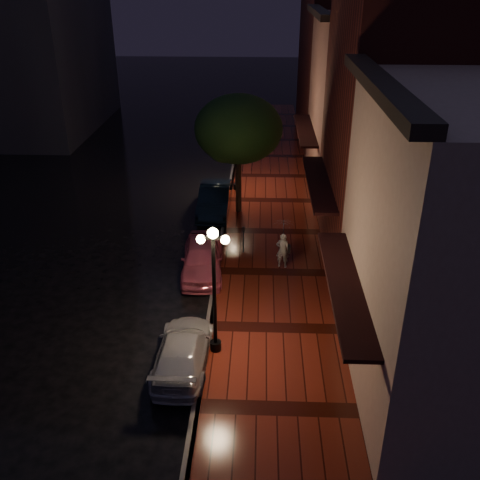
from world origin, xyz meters
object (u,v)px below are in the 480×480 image
at_px(streetlamp_far, 236,146).
at_px(woman_with_umbrella, 283,236).
at_px(navy_car, 215,199).
at_px(parking_meter, 243,237).
at_px(pink_car, 202,258).
at_px(silver_car, 183,351).
at_px(street_tree, 239,131).
at_px(streetlamp_near, 214,284).

relative_size(streetlamp_far, woman_with_umbrella, 2.07).
relative_size(navy_car, parking_meter, 3.59).
bearing_deg(woman_with_umbrella, parking_meter, -24.73).
bearing_deg(parking_meter, pink_car, -117.54).
bearing_deg(silver_car, navy_car, -88.80).
xyz_separation_m(street_tree, parking_meter, (0.39, -4.38, -3.37)).
bearing_deg(woman_with_umbrella, navy_car, -49.47).
xyz_separation_m(streetlamp_near, pink_car, (-0.95, 5.08, -1.92)).
bearing_deg(parking_meter, navy_car, 128.29).
xyz_separation_m(woman_with_umbrella, parking_meter, (-1.63, 1.16, -0.65)).
xyz_separation_m(streetlamp_far, parking_meter, (0.65, -7.38, -1.72)).
xyz_separation_m(pink_car, silver_car, (-0.00, -5.72, -0.11)).
distance_m(street_tree, navy_car, 3.74).
height_order(street_tree, pink_car, street_tree).
xyz_separation_m(streetlamp_near, woman_with_umbrella, (2.28, 5.45, -1.07)).
xyz_separation_m(streetlamp_far, street_tree, (0.26, -3.01, 1.64)).
bearing_deg(streetlamp_near, street_tree, 88.65).
relative_size(streetlamp_far, pink_car, 1.08).
bearing_deg(navy_car, woman_with_umbrella, -59.98).
relative_size(streetlamp_far, navy_car, 1.00).
height_order(streetlamp_far, pink_car, streetlamp_far).
xyz_separation_m(streetlamp_far, navy_car, (-0.95, -2.90, -1.89)).
bearing_deg(streetlamp_far, streetlamp_near, -90.00).
bearing_deg(parking_meter, streetlamp_far, 113.70).
xyz_separation_m(streetlamp_far, silver_car, (-0.95, -14.64, -2.03)).
bearing_deg(street_tree, streetlamp_far, 94.91).
bearing_deg(pink_car, street_tree, 74.84).
bearing_deg(street_tree, parking_meter, -84.89).
distance_m(navy_car, parking_meter, 4.77).
bearing_deg(pink_car, streetlamp_far, 80.32).
xyz_separation_m(streetlamp_near, street_tree, (0.26, 10.99, 1.64)).
height_order(streetlamp_near, silver_car, streetlamp_near).
xyz_separation_m(silver_car, woman_with_umbrella, (3.23, 6.10, 0.96)).
bearing_deg(streetlamp_far, woman_with_umbrella, -75.08).
bearing_deg(street_tree, woman_with_umbrella, -69.97).
height_order(streetlamp_near, parking_meter, streetlamp_near).
bearing_deg(streetlamp_far, street_tree, -85.09).
height_order(pink_car, parking_meter, pink_car).
bearing_deg(pink_car, navy_car, 86.40).
relative_size(street_tree, woman_with_umbrella, 2.78).
xyz_separation_m(streetlamp_near, streetlamp_far, (0.00, 14.00, 0.00)).
distance_m(streetlamp_far, navy_car, 3.59).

